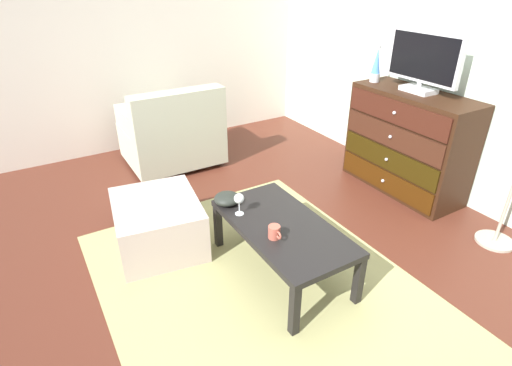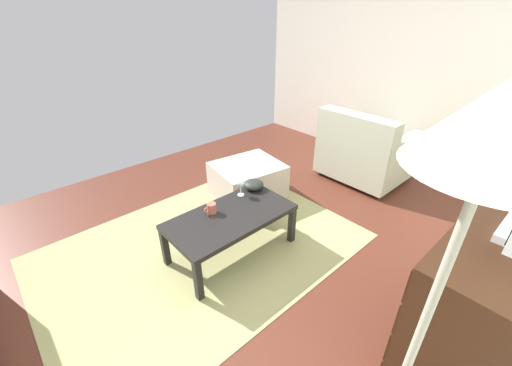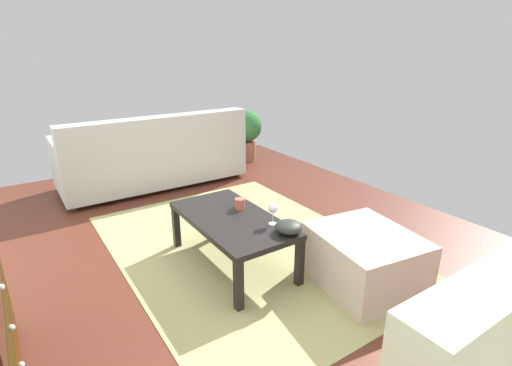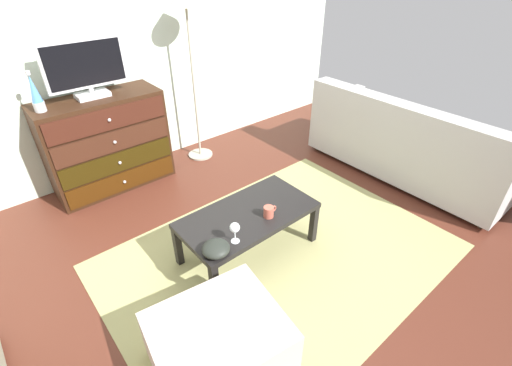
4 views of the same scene
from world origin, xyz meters
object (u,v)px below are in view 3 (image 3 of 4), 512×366
Objects in this scene: ottoman at (364,259)px; bowl_decorative at (289,227)px; wine_glass at (273,209)px; coffee_table at (232,223)px; couch_large at (154,157)px; potted_plant at (246,131)px; mug at (240,204)px.

bowl_decorative is at bearing 55.65° from ottoman.
wine_glass reaches higher than bowl_decorative.
coffee_table is 2.04m from couch_large.
coffee_table reaches higher than ottoman.
potted_plant is (2.71, -1.38, 0.01)m from bowl_decorative.
mug is 0.16× the size of ottoman.
bowl_decorative is 3.05m from potted_plant.
wine_glass is 0.18m from bowl_decorative.
wine_glass is 0.37m from mug.
wine_glass is 2.91m from potted_plant.
ottoman is (-0.46, -0.44, -0.31)m from wine_glass.
coffee_table is at bearing 145.50° from potted_plant.
potted_plant is at bearing -17.53° from ottoman.
mug reaches higher than bowl_decorative.
couch_large is 2.86× the size of potted_plant.
bowl_decorative is (-0.16, -0.01, -0.07)m from wine_glass.
wine_glass is 1.38× the size of mug.
wine_glass is at bearing -178.87° from couch_large.
potted_plant is (2.20, -1.45, 0.00)m from mug.
coffee_table is 0.36m from wine_glass.
mug reaches higher than coffee_table.
wine_glass is 0.22× the size of ottoman.
potted_plant reaches higher than bowl_decorative.
coffee_table is 1.48× the size of ottoman.
coffee_table is at bearing 35.05° from wine_glass.
wine_glass is at bearing 151.35° from potted_plant.
wine_glass is at bearing 43.96° from ottoman.
mug is (0.10, -0.13, 0.09)m from coffee_table.
bowl_decorative is at bearing 152.99° from potted_plant.
mug is 0.16× the size of potted_plant.
couch_large is (2.45, 0.06, -0.10)m from bowl_decorative.
ottoman is (-0.72, -0.62, -0.15)m from coffee_table.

